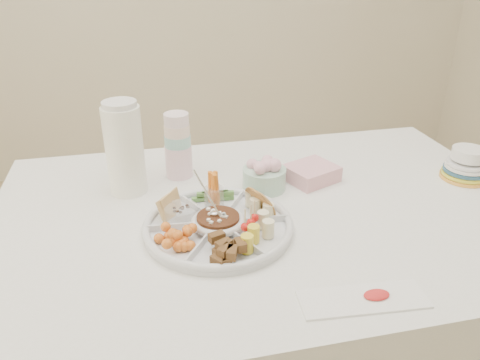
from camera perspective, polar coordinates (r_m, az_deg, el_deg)
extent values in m
cube|color=white|center=(1.55, 2.90, -15.73)|extent=(1.52, 1.02, 0.76)
cylinder|color=silver|center=(1.21, -2.68, -5.35)|extent=(0.41, 0.41, 0.04)
cylinder|color=brown|center=(1.20, -2.69, -5.05)|extent=(0.12, 0.12, 0.04)
cylinder|color=white|center=(1.47, -7.61, 4.66)|extent=(0.10, 0.10, 0.23)
cylinder|color=white|center=(1.39, -13.93, 3.90)|extent=(0.11, 0.11, 0.28)
cylinder|color=#95B49E|center=(1.41, 2.99, 0.77)|extent=(0.15, 0.15, 0.10)
cube|color=#EBA6B3|center=(1.48, 8.67, 0.83)|extent=(0.18, 0.17, 0.05)
cylinder|color=#E2D74B|center=(1.63, 25.87, 1.67)|extent=(0.15, 0.15, 0.09)
cube|color=white|center=(1.04, 14.76, -13.88)|extent=(0.27, 0.11, 0.01)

